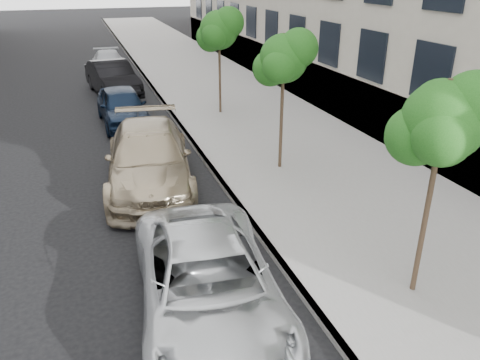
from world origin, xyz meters
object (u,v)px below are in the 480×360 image
tree_far (220,30)px  minivan (208,283)px  sedan_rear (109,63)px  tree_mid (285,58)px  sedan_black (113,78)px  sedan_blue (122,106)px  tree_near (445,121)px  suv (149,158)px

tree_far → minivan: tree_far is taller
sedan_rear → tree_far: bearing=-69.1°
tree_mid → sedan_black: size_ratio=0.84×
sedan_black → tree_far: bearing=-62.0°
sedan_blue → tree_far: bearing=-2.5°
tree_near → tree_far: size_ratio=0.97×
tree_mid → sedan_blue: bearing=122.5°
tree_near → minivan: (-3.91, 0.67, -2.78)m
tree_near → sedan_rear: 24.10m
tree_mid → minivan: (-3.91, -5.83, -2.74)m
tree_mid → suv: 4.81m
tree_near → sedan_blue: bearing=107.6°
sedan_blue → tree_near: bearing=-75.0°
tree_near → sedan_blue: (-4.13, 12.99, -2.75)m
tree_near → sedan_black: bearing=102.5°
sedan_blue → sedan_black: (0.07, 5.28, 0.07)m
tree_far → sedan_black: tree_far is taller
tree_far → minivan: (-3.91, -12.33, -2.82)m
tree_near → sedan_black: size_ratio=0.85×
tree_mid → sedan_blue: size_ratio=0.95×
minivan → sedan_rear: (0.05, 22.95, -0.07)m
suv → sedan_black: bearing=97.7°
tree_near → minivan: 4.84m
minivan → suv: size_ratio=0.90×
suv → sedan_blue: suv is taller
tree_mid → sedan_rear: (-3.86, 17.12, -2.81)m
suv → sedan_blue: 6.23m
tree_far → sedan_rear: size_ratio=0.96×
suv → tree_near: bearing=-51.8°
tree_far → suv: bearing=-122.8°
tree_far → sedan_blue: 4.99m
sedan_black → tree_near: bearing=-87.1°
tree_far → sedan_black: (-4.07, 5.27, -2.73)m
tree_far → sedan_rear: tree_far is taller
tree_near → sedan_blue: tree_near is taller
minivan → sedan_blue: sedan_blue is taller
sedan_black → minivan: bearing=-99.1°
sedan_rear → sedan_black: bearing=-91.2°
minivan → sedan_blue: size_ratio=1.19×
sedan_blue → sedan_rear: 10.63m
tree_near → suv: (-4.02, 6.76, -2.67)m
tree_far → sedan_rear: 11.66m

